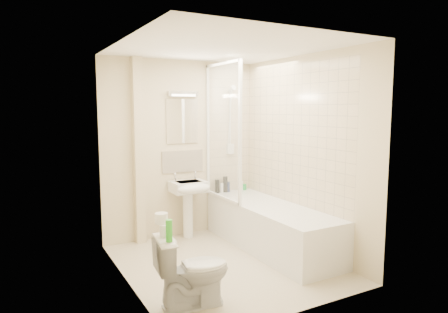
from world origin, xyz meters
TOP-DOWN VIEW (x-y plane):
  - floor at (0.00, 0.00)m, footprint 2.50×2.50m
  - wall_back at (0.00, 1.25)m, footprint 2.20×0.02m
  - wall_left at (-1.10, 0.00)m, footprint 0.02×2.50m
  - wall_right at (1.10, 0.00)m, footprint 0.02×2.50m
  - ceiling at (0.00, 0.00)m, footprint 2.20×2.50m
  - tile_back at (0.75, 1.24)m, footprint 0.70×0.01m
  - tile_right at (1.09, 0.19)m, footprint 0.01×2.10m
  - pipe_boxing at (-0.62, 1.19)m, footprint 0.12×0.12m
  - splashback at (0.01, 1.24)m, footprint 0.60×0.02m
  - mirror at (0.01, 1.24)m, footprint 0.46×0.01m
  - strip_light at (0.01, 1.22)m, footprint 0.42×0.07m
  - bathtub at (0.75, 0.19)m, footprint 0.70×2.10m
  - shower_screen at (0.40, 0.80)m, footprint 0.04×0.92m
  - shower_fixture at (0.75, 1.19)m, footprint 0.10×0.16m
  - pedestal_sink at (0.01, 1.01)m, footprint 0.46×0.44m
  - bottle_black_a at (0.51, 1.16)m, footprint 0.06×0.06m
  - bottle_white_a at (0.58, 1.16)m, footprint 0.05×0.05m
  - bottle_black_b at (0.64, 1.16)m, footprint 0.06×0.06m
  - bottle_blue at (0.69, 1.16)m, footprint 0.05×0.05m
  - bottle_white_b at (0.91, 1.16)m, footprint 0.05×0.05m
  - bottle_green at (0.96, 1.16)m, footprint 0.06×0.06m
  - toilet at (-0.72, -0.70)m, footprint 0.52×0.74m
  - toilet_roll_lower at (-0.95, -0.65)m, footprint 0.10×0.10m
  - toilet_roll_upper at (-0.96, -0.60)m, footprint 0.11×0.11m
  - green_bottle at (-0.97, -0.80)m, footprint 0.06×0.06m

SIDE VIEW (x-z plane):
  - floor at x=0.00m, z-range 0.00..0.00m
  - bathtub at x=0.75m, z-range 0.01..0.56m
  - toilet at x=-0.72m, z-range 0.00..0.66m
  - bottle_green at x=0.96m, z-range 0.55..0.64m
  - bottle_white_a at x=0.58m, z-range 0.55..0.68m
  - bottle_white_b at x=0.91m, z-range 0.55..0.69m
  - bottle_blue at x=0.69m, z-range 0.55..0.70m
  - pedestal_sink at x=0.01m, z-range 0.18..1.07m
  - bottle_black_a at x=0.51m, z-range 0.55..0.74m
  - bottle_black_b at x=0.64m, z-range 0.55..0.78m
  - toilet_roll_lower at x=-0.95m, z-range 0.66..0.77m
  - green_bottle at x=-0.97m, z-range 0.66..0.85m
  - toilet_roll_upper at x=-0.96m, z-range 0.77..0.86m
  - splashback at x=0.01m, z-range 0.88..1.18m
  - wall_back at x=0.00m, z-range 0.00..2.40m
  - wall_left at x=-1.10m, z-range 0.00..2.40m
  - wall_right at x=1.10m, z-range 0.00..2.40m
  - pipe_boxing at x=-0.62m, z-range 0.00..2.40m
  - tile_back at x=0.75m, z-range 0.55..2.30m
  - tile_right at x=1.09m, z-range 0.55..2.30m
  - shower_screen at x=0.40m, z-range 0.55..2.35m
  - shower_fixture at x=0.75m, z-range 1.05..2.04m
  - mirror at x=0.01m, z-range 1.28..1.88m
  - strip_light at x=0.01m, z-range 1.92..1.98m
  - ceiling at x=0.00m, z-range 2.39..2.41m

